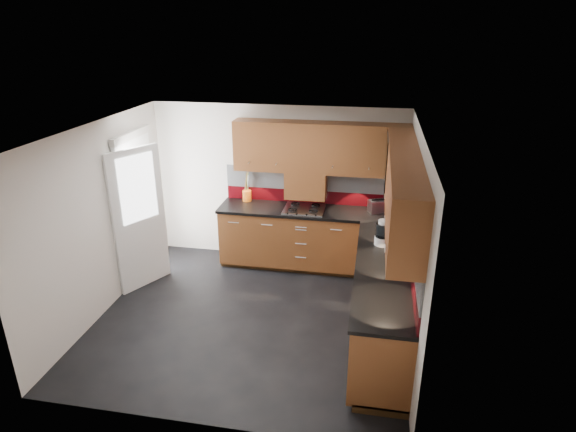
% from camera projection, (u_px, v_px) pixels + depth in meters
% --- Properties ---
extents(room, '(4.00, 3.80, 2.64)m').
position_uv_depth(room, '(247.00, 207.00, 5.58)').
color(room, black).
extents(base_cabinets, '(2.70, 3.20, 0.95)m').
position_uv_depth(base_cabinets, '(341.00, 268.00, 6.45)').
color(base_cabinets, '#5F3415').
rests_on(base_cabinets, room).
extents(countertop, '(2.72, 3.22, 0.04)m').
position_uv_depth(countertop, '(341.00, 235.00, 6.26)').
color(countertop, black).
rests_on(countertop, base_cabinets).
extents(backsplash, '(2.70, 3.20, 0.54)m').
position_uv_depth(backsplash, '(360.00, 209.00, 6.32)').
color(backsplash, maroon).
rests_on(backsplash, countertop).
extents(upper_cabinets, '(2.50, 3.20, 0.72)m').
position_uv_depth(upper_cabinets, '(359.00, 166.00, 5.95)').
color(upper_cabinets, '#5F3415').
rests_on(upper_cabinets, room).
extents(extractor_hood, '(0.60, 0.33, 0.40)m').
position_uv_depth(extractor_hood, '(306.00, 184.00, 7.07)').
color(extractor_hood, '#5F3415').
rests_on(extractor_hood, room).
extents(glass_cabinet, '(0.32, 0.80, 0.66)m').
position_uv_depth(glass_cabinet, '(398.00, 160.00, 6.13)').
color(glass_cabinet, black).
rests_on(glass_cabinet, room).
extents(back_door, '(0.42, 1.19, 2.04)m').
position_uv_depth(back_door, '(139.00, 212.00, 6.73)').
color(back_door, white).
rests_on(back_door, room).
extents(gas_hob, '(0.59, 0.52, 0.05)m').
position_uv_depth(gas_hob, '(304.00, 209.00, 7.04)').
color(gas_hob, silver).
rests_on(gas_hob, countertop).
extents(utensil_pot, '(0.13, 0.13, 0.48)m').
position_uv_depth(utensil_pot, '(247.00, 194.00, 7.37)').
color(utensil_pot, '#D16013').
rests_on(utensil_pot, countertop).
extents(toaster, '(0.30, 0.25, 0.19)m').
position_uv_depth(toaster, '(378.00, 206.00, 6.94)').
color(toaster, silver).
rests_on(toaster, countertop).
extents(food_processor, '(0.19, 0.19, 0.32)m').
position_uv_depth(food_processor, '(383.00, 234.00, 5.89)').
color(food_processor, white).
rests_on(food_processor, countertop).
extents(paper_towel, '(0.17, 0.17, 0.28)m').
position_uv_depth(paper_towel, '(386.00, 231.00, 5.98)').
color(paper_towel, white).
rests_on(paper_towel, countertop).
extents(orange_cloth, '(0.16, 0.15, 0.01)m').
position_uv_depth(orange_cloth, '(384.00, 230.00, 6.34)').
color(orange_cloth, orange).
rests_on(orange_cloth, countertop).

